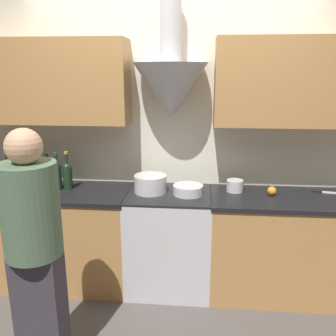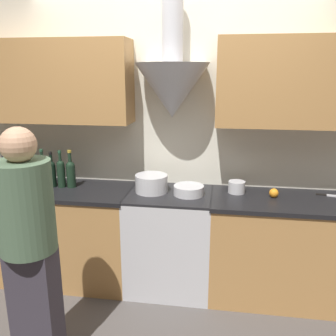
{
  "view_description": "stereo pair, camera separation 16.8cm",
  "coord_description": "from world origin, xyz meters",
  "px_view_note": "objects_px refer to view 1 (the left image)",
  "views": [
    {
      "loc": [
        0.25,
        -2.5,
        1.88
      ],
      "look_at": [
        0.0,
        0.25,
        1.13
      ],
      "focal_mm": 38.0,
      "sensor_mm": 36.0,
      "label": 1
    },
    {
      "loc": [
        0.42,
        -2.48,
        1.88
      ],
      "look_at": [
        0.0,
        0.25,
        1.13
      ],
      "focal_mm": 38.0,
      "sensor_mm": 36.0,
      "label": 2
    }
  ],
  "objects_px": {
    "wine_bottle_3": "(9,173)",
    "saucepan": "(235,186)",
    "wine_bottle_4": "(17,172)",
    "person_foreground_left": "(34,247)",
    "wine_bottle_8": "(57,174)",
    "wine_bottle_9": "(68,174)",
    "mixing_bowl": "(188,190)",
    "stove_range": "(169,240)",
    "orange_fruit": "(272,191)",
    "stock_pot": "(150,184)",
    "wine_bottle_6": "(39,174)",
    "wine_bottle_5": "(28,173)",
    "wine_bottle_7": "(48,174)"
  },
  "relations": [
    {
      "from": "wine_bottle_3",
      "to": "saucepan",
      "type": "relative_size",
      "value": 2.39
    },
    {
      "from": "wine_bottle_4",
      "to": "person_foreground_left",
      "type": "bearing_deg",
      "value": -58.85
    },
    {
      "from": "saucepan",
      "to": "wine_bottle_8",
      "type": "bearing_deg",
      "value": -177.15
    },
    {
      "from": "wine_bottle_8",
      "to": "wine_bottle_9",
      "type": "height_order",
      "value": "wine_bottle_9"
    },
    {
      "from": "mixing_bowl",
      "to": "person_foreground_left",
      "type": "height_order",
      "value": "person_foreground_left"
    },
    {
      "from": "stove_range",
      "to": "wine_bottle_8",
      "type": "bearing_deg",
      "value": 178.43
    },
    {
      "from": "person_foreground_left",
      "to": "wine_bottle_3",
      "type": "bearing_deg",
      "value": 124.28
    },
    {
      "from": "stove_range",
      "to": "orange_fruit",
      "type": "xyz_separation_m",
      "value": [
        0.86,
        0.03,
        0.47
      ]
    },
    {
      "from": "wine_bottle_9",
      "to": "stock_pot",
      "type": "height_order",
      "value": "wine_bottle_9"
    },
    {
      "from": "wine_bottle_6",
      "to": "orange_fruit",
      "type": "relative_size",
      "value": 4.53
    },
    {
      "from": "stove_range",
      "to": "wine_bottle_6",
      "type": "height_order",
      "value": "wine_bottle_6"
    },
    {
      "from": "wine_bottle_8",
      "to": "saucepan",
      "type": "height_order",
      "value": "wine_bottle_8"
    },
    {
      "from": "wine_bottle_3",
      "to": "orange_fruit",
      "type": "height_order",
      "value": "wine_bottle_3"
    },
    {
      "from": "wine_bottle_8",
      "to": "person_foreground_left",
      "type": "distance_m",
      "value": 1.09
    },
    {
      "from": "wine_bottle_4",
      "to": "saucepan",
      "type": "height_order",
      "value": "wine_bottle_4"
    },
    {
      "from": "wine_bottle_5",
      "to": "wine_bottle_8",
      "type": "bearing_deg",
      "value": -0.09
    },
    {
      "from": "wine_bottle_7",
      "to": "orange_fruit",
      "type": "relative_size",
      "value": 4.24
    },
    {
      "from": "wine_bottle_8",
      "to": "wine_bottle_7",
      "type": "bearing_deg",
      "value": 179.78
    },
    {
      "from": "wine_bottle_3",
      "to": "wine_bottle_9",
      "type": "relative_size",
      "value": 1.01
    },
    {
      "from": "stock_pot",
      "to": "stove_range",
      "type": "bearing_deg",
      "value": -6.37
    },
    {
      "from": "wine_bottle_3",
      "to": "mixing_bowl",
      "type": "bearing_deg",
      "value": -1.67
    },
    {
      "from": "orange_fruit",
      "to": "wine_bottle_9",
      "type": "bearing_deg",
      "value": 179.71
    },
    {
      "from": "wine_bottle_6",
      "to": "wine_bottle_9",
      "type": "xyz_separation_m",
      "value": [
        0.26,
        0.01,
        0.0
      ]
    },
    {
      "from": "wine_bottle_6",
      "to": "person_foreground_left",
      "type": "xyz_separation_m",
      "value": [
        0.44,
        -1.05,
        -0.14
      ]
    },
    {
      "from": "wine_bottle_5",
      "to": "mixing_bowl",
      "type": "distance_m",
      "value": 1.42
    },
    {
      "from": "wine_bottle_5",
      "to": "wine_bottle_7",
      "type": "xyz_separation_m",
      "value": [
        0.19,
        -0.0,
        -0.0
      ]
    },
    {
      "from": "wine_bottle_9",
      "to": "wine_bottle_6",
      "type": "bearing_deg",
      "value": -177.43
    },
    {
      "from": "mixing_bowl",
      "to": "wine_bottle_4",
      "type": "bearing_deg",
      "value": 178.12
    },
    {
      "from": "saucepan",
      "to": "stove_range",
      "type": "bearing_deg",
      "value": -169.54
    },
    {
      "from": "wine_bottle_5",
      "to": "wine_bottle_7",
      "type": "distance_m",
      "value": 0.19
    },
    {
      "from": "wine_bottle_9",
      "to": "saucepan",
      "type": "distance_m",
      "value": 1.46
    },
    {
      "from": "stock_pot",
      "to": "orange_fruit",
      "type": "height_order",
      "value": "stock_pot"
    },
    {
      "from": "orange_fruit",
      "to": "wine_bottle_5",
      "type": "bearing_deg",
      "value": -179.96
    },
    {
      "from": "stove_range",
      "to": "mixing_bowl",
      "type": "distance_m",
      "value": 0.5
    },
    {
      "from": "wine_bottle_9",
      "to": "orange_fruit",
      "type": "xyz_separation_m",
      "value": [
        1.76,
        -0.01,
        -0.1
      ]
    },
    {
      "from": "wine_bottle_6",
      "to": "wine_bottle_8",
      "type": "distance_m",
      "value": 0.17
    },
    {
      "from": "wine_bottle_6",
      "to": "wine_bottle_7",
      "type": "distance_m",
      "value": 0.08
    },
    {
      "from": "wine_bottle_5",
      "to": "stock_pot",
      "type": "height_order",
      "value": "wine_bottle_5"
    },
    {
      "from": "wine_bottle_3",
      "to": "person_foreground_left",
      "type": "bearing_deg",
      "value": -55.72
    },
    {
      "from": "stove_range",
      "to": "wine_bottle_4",
      "type": "xyz_separation_m",
      "value": [
        -1.35,
        0.04,
        0.58
      ]
    },
    {
      "from": "orange_fruit",
      "to": "wine_bottle_8",
      "type": "bearing_deg",
      "value": -179.94
    },
    {
      "from": "wine_bottle_9",
      "to": "mixing_bowl",
      "type": "bearing_deg",
      "value": -2.59
    },
    {
      "from": "stove_range",
      "to": "orange_fruit",
      "type": "relative_size",
      "value": 11.74
    },
    {
      "from": "wine_bottle_3",
      "to": "wine_bottle_7",
      "type": "xyz_separation_m",
      "value": [
        0.37,
        -0.01,
        -0.0
      ]
    },
    {
      "from": "wine_bottle_8",
      "to": "orange_fruit",
      "type": "height_order",
      "value": "wine_bottle_8"
    },
    {
      "from": "mixing_bowl",
      "to": "wine_bottle_8",
      "type": "bearing_deg",
      "value": 178.14
    },
    {
      "from": "wine_bottle_3",
      "to": "wine_bottle_6",
      "type": "xyz_separation_m",
      "value": [
        0.28,
        -0.01,
        -0.0
      ]
    },
    {
      "from": "wine_bottle_6",
      "to": "mixing_bowl",
      "type": "distance_m",
      "value": 1.32
    },
    {
      "from": "stove_range",
      "to": "wine_bottle_6",
      "type": "xyz_separation_m",
      "value": [
        -1.15,
        0.03,
        0.57
      ]
    },
    {
      "from": "wine_bottle_7",
      "to": "stove_range",
      "type": "bearing_deg",
      "value": -1.46
    }
  ]
}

